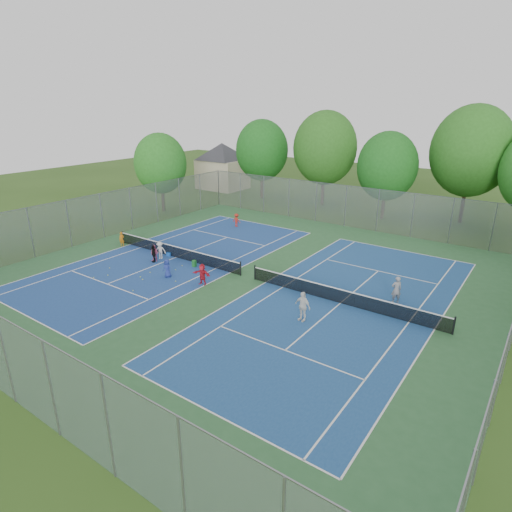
{
  "coord_description": "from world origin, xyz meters",
  "views": [
    {
      "loc": [
        16.34,
        -22.06,
        11.56
      ],
      "look_at": [
        0.0,
        1.0,
        1.3
      ],
      "focal_mm": 30.0,
      "sensor_mm": 36.0,
      "label": 1
    }
  ],
  "objects_px": {
    "ball_hopper": "(194,264)",
    "instructor": "(396,290)",
    "ball_crate": "(169,254)",
    "net_left": "(176,252)",
    "net_right": "(341,297)"
  },
  "relations": [
    {
      "from": "ball_hopper",
      "to": "instructor",
      "type": "bearing_deg",
      "value": 10.76
    },
    {
      "from": "net_left",
      "to": "ball_hopper",
      "type": "height_order",
      "value": "net_left"
    },
    {
      "from": "net_left",
      "to": "instructor",
      "type": "height_order",
      "value": "instructor"
    },
    {
      "from": "net_left",
      "to": "ball_hopper",
      "type": "relative_size",
      "value": 25.59
    },
    {
      "from": "net_right",
      "to": "ball_crate",
      "type": "relative_size",
      "value": 38.05
    },
    {
      "from": "ball_hopper",
      "to": "instructor",
      "type": "xyz_separation_m",
      "value": [
        14.1,
        2.68,
        0.6
      ]
    },
    {
      "from": "net_right",
      "to": "instructor",
      "type": "height_order",
      "value": "instructor"
    },
    {
      "from": "instructor",
      "to": "net_left",
      "type": "bearing_deg",
      "value": -32.3
    },
    {
      "from": "ball_crate",
      "to": "net_left",
      "type": "bearing_deg",
      "value": 2.03
    },
    {
      "from": "ball_crate",
      "to": "ball_hopper",
      "type": "distance_m",
      "value": 3.33
    },
    {
      "from": "net_left",
      "to": "instructor",
      "type": "bearing_deg",
      "value": 6.98
    },
    {
      "from": "instructor",
      "to": "ball_crate",
      "type": "bearing_deg",
      "value": -32.5
    },
    {
      "from": "net_right",
      "to": "ball_hopper",
      "type": "height_order",
      "value": "net_right"
    },
    {
      "from": "net_right",
      "to": "ball_hopper",
      "type": "relative_size",
      "value": 25.59
    },
    {
      "from": "net_right",
      "to": "ball_hopper",
      "type": "distance_m",
      "value": 11.46
    }
  ]
}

